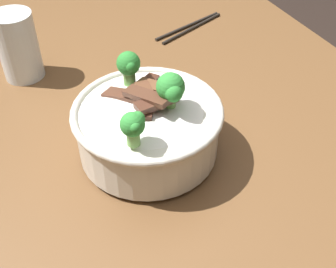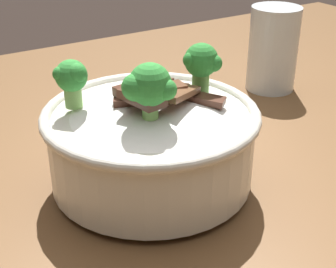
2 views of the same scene
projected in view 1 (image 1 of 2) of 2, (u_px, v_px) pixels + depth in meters
dining_table at (110, 148)px, 0.90m from camera, size 1.42×1.07×0.80m
rice_bowl at (148, 123)px, 0.66m from camera, size 0.23×0.23×0.16m
drinking_glass at (19, 50)px, 0.83m from camera, size 0.08×0.08×0.13m
chopsticks_pair at (190, 27)px, 1.02m from camera, size 0.09×0.20×0.01m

